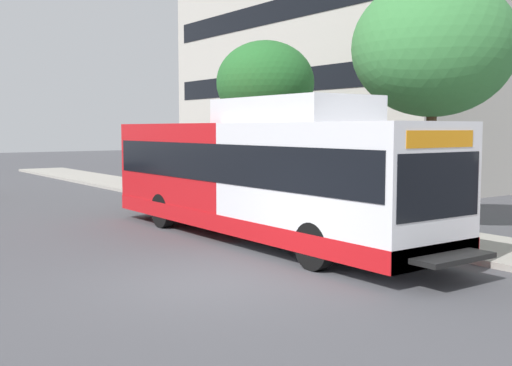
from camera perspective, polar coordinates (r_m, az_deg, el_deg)
ground_plane at (r=19.07m, az=-17.03°, el=-3.99°), size 120.00×120.00×0.00m
sidewalk_curb at (r=20.68m, az=3.57°, el=-2.89°), size 3.00×56.00×0.14m
transit_bus at (r=16.19m, az=0.31°, el=0.74°), size 2.58×12.25×3.65m
street_tree_near_stop at (r=17.97m, az=15.92°, el=11.81°), size 4.43×4.43×6.85m
street_tree_mid_block at (r=23.70m, az=0.85°, el=9.13°), size 3.68×3.68×6.05m
lattice_comm_tower at (r=49.60m, az=0.61°, el=11.35°), size 1.10×1.10×25.49m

